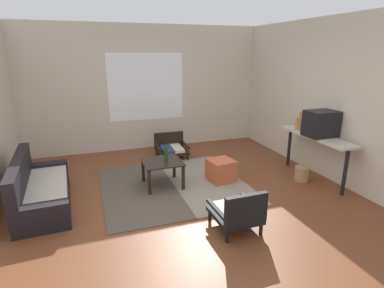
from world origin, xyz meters
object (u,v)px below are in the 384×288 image
at_px(crt_television, 321,124).
at_px(wicker_basket, 302,173).
at_px(armchair_by_window, 171,147).
at_px(clay_vase, 301,123).
at_px(couch, 39,191).
at_px(coffee_table, 162,166).
at_px(glass_bottle, 166,153).
at_px(ottoman_orange, 221,170).
at_px(console_shelf, 316,141).
at_px(armchair_striped_foreground, 238,212).

height_order(crt_television, wicker_basket, crt_television).
bearing_deg(armchair_by_window, clay_vase, -37.29).
bearing_deg(wicker_basket, couch, 173.06).
height_order(coffee_table, glass_bottle, glass_bottle).
distance_m(armchair_by_window, wicker_basket, 2.65).
distance_m(crt_television, wicker_basket, 0.90).
xyz_separation_m(ottoman_orange, glass_bottle, (-0.92, 0.16, 0.36)).
relative_size(couch, wicker_basket, 7.02).
xyz_separation_m(armchair_by_window, ottoman_orange, (0.47, -1.51, -0.03)).
distance_m(couch, console_shelf, 4.43).
relative_size(couch, armchair_striped_foreground, 2.96).
bearing_deg(crt_television, armchair_by_window, 135.04).
bearing_deg(armchair_striped_foreground, crt_television, 26.25).
distance_m(armchair_by_window, glass_bottle, 1.46).
bearing_deg(console_shelf, crt_television, -92.81).
height_order(clay_vase, glass_bottle, clay_vase).
height_order(coffee_table, crt_television, crt_television).
relative_size(armchair_by_window, armchair_striped_foreground, 1.09).
height_order(ottoman_orange, glass_bottle, glass_bottle).
distance_m(ottoman_orange, wicker_basket, 1.40).
height_order(couch, ottoman_orange, couch).
bearing_deg(clay_vase, crt_television, -90.38).
xyz_separation_m(console_shelf, wicker_basket, (-0.22, -0.01, -0.56)).
bearing_deg(couch, armchair_striped_foreground, -32.90).
distance_m(armchair_striped_foreground, wicker_basket, 2.05).
bearing_deg(console_shelf, clay_vase, 90.00).
relative_size(crt_television, glass_bottle, 1.75).
relative_size(armchair_by_window, wicker_basket, 2.59).
distance_m(console_shelf, clay_vase, 0.46).
xyz_separation_m(coffee_table, ottoman_orange, (0.99, -0.13, -0.16)).
xyz_separation_m(armchair_striped_foreground, clay_vase, (1.99, 1.45, 0.65)).
xyz_separation_m(armchair_striped_foreground, crt_television, (1.99, 0.98, 0.74)).
relative_size(couch, ottoman_orange, 4.40).
height_order(ottoman_orange, console_shelf, console_shelf).
height_order(coffee_table, ottoman_orange, coffee_table).
relative_size(armchair_by_window, crt_television, 1.35).
distance_m(coffee_table, armchair_striped_foreground, 1.70).
relative_size(armchair_striped_foreground, glass_bottle, 2.17).
distance_m(armchair_striped_foreground, ottoman_orange, 1.55).
bearing_deg(crt_television, couch, 172.66).
height_order(couch, wicker_basket, couch).
height_order(crt_television, glass_bottle, crt_television).
height_order(couch, coffee_table, couch).
bearing_deg(glass_bottle, wicker_basket, -15.09).
distance_m(coffee_table, console_shelf, 2.62).
height_order(console_shelf, clay_vase, clay_vase).
relative_size(armchair_by_window, ottoman_orange, 1.62).
xyz_separation_m(armchair_striped_foreground, ottoman_orange, (0.45, 1.48, -0.07)).
relative_size(armchair_striped_foreground, ottoman_orange, 1.49).
bearing_deg(wicker_basket, clay_vase, 62.12).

